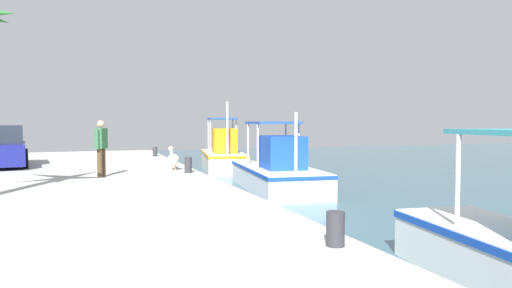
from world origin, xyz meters
name	(u,v)px	position (x,y,z in m)	size (l,w,h in m)	color
quay_pier	(12,229)	(0.00, -5.00, 0.40)	(36.00, 10.00, 0.80)	#B2B2AD
fishing_boat_nearest	(223,156)	(-12.39, 2.95, 0.73)	(5.70, 2.87, 3.44)	silver
fishing_boat_second	(277,172)	(-5.31, 2.93, 0.67)	(6.32, 2.99, 2.80)	white
pelican	(173,159)	(-6.03, -0.75, 1.20)	(0.96, 0.42, 0.82)	tan
fisherman_standing	(101,146)	(-4.72, -3.18, 1.76)	(0.56, 0.40, 1.74)	#4C3823
parked_car	(0,148)	(-9.59, -6.68, 1.52)	(4.27, 2.22, 1.57)	black
mooring_bollard_nearest	(155,152)	(-12.69, -0.45, 1.03)	(0.22, 0.22, 0.47)	#333338
mooring_bollard_second	(188,165)	(-4.94, -0.45, 1.06)	(0.24, 0.24, 0.52)	#333338
mooring_bollard_third	(335,229)	(4.57, -0.45, 1.04)	(0.25, 0.25, 0.47)	#333338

